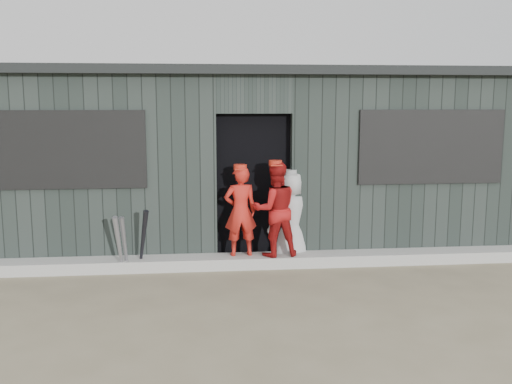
{
  "coord_description": "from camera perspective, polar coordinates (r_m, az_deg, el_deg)",
  "views": [
    {
      "loc": [
        -0.73,
        -5.43,
        2.15
      ],
      "look_at": [
        0.0,
        1.8,
        1.0
      ],
      "focal_mm": 40.0,
      "sensor_mm": 36.0,
      "label": 1
    }
  ],
  "objects": [
    {
      "name": "player_red_right",
      "position": [
        7.43,
        1.93,
        -1.74
      ],
      "size": [
        0.66,
        0.54,
        1.23
      ],
      "primitive_type": "imported",
      "rotation": [
        0.0,
        0.0,
        3.28
      ],
      "color": "maroon",
      "rests_on": "curb"
    },
    {
      "name": "ground",
      "position": [
        5.88,
        1.8,
        -12.44
      ],
      "size": [
        80.0,
        80.0,
        0.0
      ],
      "primitive_type": "plane",
      "color": "#6A5F49",
      "rests_on": "ground"
    },
    {
      "name": "dugout",
      "position": [
        9.0,
        -1.09,
        3.49
      ],
      "size": [
        8.3,
        3.3,
        2.62
      ],
      "color": "black",
      "rests_on": "ground"
    },
    {
      "name": "player_red_left",
      "position": [
        7.44,
        -1.57,
        -1.93
      ],
      "size": [
        0.46,
        0.33,
        1.18
      ],
      "primitive_type": "imported",
      "rotation": [
        0.0,
        0.0,
        3.25
      ],
      "color": "#B41F16",
      "rests_on": "curb"
    },
    {
      "name": "bat_right",
      "position": [
        7.4,
        -11.24,
        -4.76
      ],
      "size": [
        0.21,
        0.35,
        0.83
      ],
      "primitive_type": "cone",
      "rotation": [
        0.35,
        0.0,
        0.45
      ],
      "color": "black",
      "rests_on": "ground"
    },
    {
      "name": "bat_left",
      "position": [
        7.33,
        -13.54,
        -5.17
      ],
      "size": [
        0.12,
        0.32,
        0.78
      ],
      "primitive_type": "cone",
      "rotation": [
        0.32,
        0.0,
        -0.17
      ],
      "color": "gray",
      "rests_on": "ground"
    },
    {
      "name": "curb",
      "position": [
        7.57,
        -0.02,
        -6.9
      ],
      "size": [
        8.0,
        0.36,
        0.15
      ],
      "primitive_type": "cube",
      "color": "#979792",
      "rests_on": "ground"
    },
    {
      "name": "player_grey_back",
      "position": [
        7.71,
        3.43,
        -2.48
      ],
      "size": [
        0.66,
        0.49,
        1.23
      ],
      "primitive_type": "imported",
      "rotation": [
        0.0,
        0.0,
        3.32
      ],
      "color": "#A3A3A3",
      "rests_on": "ground"
    },
    {
      "name": "bat_mid",
      "position": [
        7.39,
        -13.01,
        -5.14
      ],
      "size": [
        0.11,
        0.26,
        0.75
      ],
      "primitive_type": "cone",
      "rotation": [
        0.25,
        0.0,
        -0.17
      ],
      "color": "slate",
      "rests_on": "ground"
    }
  ]
}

